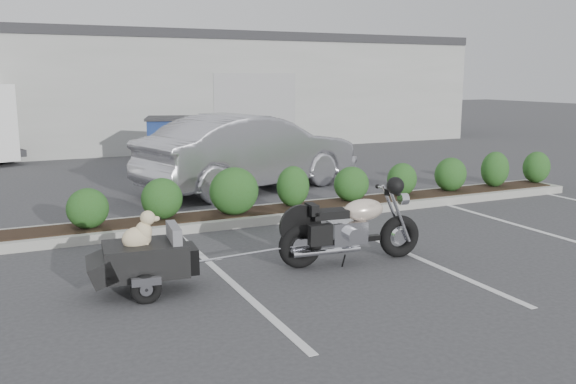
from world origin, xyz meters
name	(u,v)px	position (x,y,z in m)	size (l,w,h in m)	color
ground	(311,251)	(0.00, 0.00, 0.00)	(90.00, 90.00, 0.00)	#38383A
planter_kerb	(305,210)	(1.00, 2.20, 0.07)	(12.00, 1.00, 0.15)	#9E9E93
building	(111,89)	(0.00, 17.00, 2.00)	(26.00, 10.00, 4.00)	#9EA099
motorcycle	(352,228)	(0.26, -0.70, 0.48)	(2.08, 0.73, 1.19)	black
pet_trailer	(144,258)	(-2.52, -0.68, 0.42)	(1.67, 0.94, 0.99)	black
sedan	(250,152)	(1.04, 4.99, 0.84)	(1.78, 5.09, 1.68)	#B0AFB7
dumpster	(187,142)	(0.64, 8.72, 0.71)	(2.47, 2.02, 1.41)	navy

